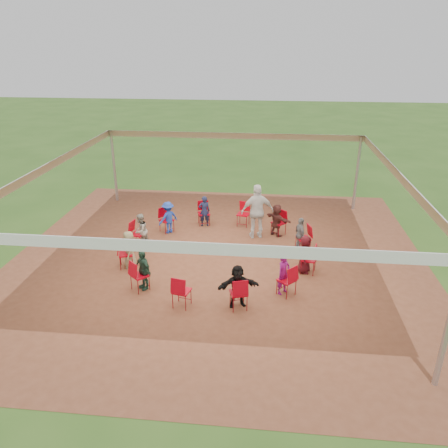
# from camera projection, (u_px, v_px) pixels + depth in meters

# --- Properties ---
(ground) EXTENTS (80.00, 80.00, 0.00)m
(ground) POSITION_uv_depth(u_px,v_px,m) (218.00, 259.00, 13.88)
(ground) COLOR #30551A
(ground) RESTS_ON ground
(dirt_patch) EXTENTS (13.00, 13.00, 0.00)m
(dirt_patch) POSITION_uv_depth(u_px,v_px,m) (218.00, 258.00, 13.88)
(dirt_patch) COLOR brown
(dirt_patch) RESTS_ON ground
(tent) EXTENTS (10.33, 10.33, 3.00)m
(tent) POSITION_uv_depth(u_px,v_px,m) (218.00, 188.00, 12.96)
(tent) COLOR #B2B2B7
(tent) RESTS_ON ground
(chair_0) EXTENTS (0.52, 0.51, 0.90)m
(chair_0) POSITION_uv_depth(u_px,v_px,m) (309.00, 259.00, 12.87)
(chair_0) COLOR #BB0113
(chair_0) RESTS_ON ground
(chair_1) EXTENTS (0.55, 0.53, 0.90)m
(chair_1) POSITION_uv_depth(u_px,v_px,m) (303.00, 238.00, 14.22)
(chair_1) COLOR #BB0113
(chair_1) RESTS_ON ground
(chair_2) EXTENTS (0.61, 0.61, 0.90)m
(chair_2) POSITION_uv_depth(u_px,v_px,m) (279.00, 223.00, 15.43)
(chair_2) COLOR #BB0113
(chair_2) RESTS_ON ground
(chair_3) EXTENTS (0.51, 0.52, 0.90)m
(chair_3) POSITION_uv_depth(u_px,v_px,m) (243.00, 214.00, 16.18)
(chair_3) COLOR #BB0113
(chair_3) RESTS_ON ground
(chair_4) EXTENTS (0.53, 0.55, 0.90)m
(chair_4) POSITION_uv_depth(u_px,v_px,m) (204.00, 213.00, 16.27)
(chair_4) COLOR #BB0113
(chair_4) RESTS_ON ground
(chair_5) EXTENTS (0.61, 0.61, 0.90)m
(chair_5) POSITION_uv_depth(u_px,v_px,m) (167.00, 220.00, 15.66)
(chair_5) COLOR #BB0113
(chair_5) RESTS_ON ground
(chair_6) EXTENTS (0.52, 0.51, 0.90)m
(chair_6) POSITION_uv_depth(u_px,v_px,m) (138.00, 234.00, 14.54)
(chair_6) COLOR #BB0113
(chair_6) RESTS_ON ground
(chair_7) EXTENTS (0.55, 0.53, 0.90)m
(chair_7) POSITION_uv_depth(u_px,v_px,m) (126.00, 254.00, 13.18)
(chair_7) COLOR #BB0113
(chair_7) RESTS_ON ground
(chair_8) EXTENTS (0.61, 0.61, 0.90)m
(chair_8) POSITION_uv_depth(u_px,v_px,m) (140.00, 276.00, 11.97)
(chair_8) COLOR #BB0113
(chair_8) RESTS_ON ground
(chair_9) EXTENTS (0.51, 0.52, 0.90)m
(chair_9) POSITION_uv_depth(u_px,v_px,m) (182.00, 291.00, 11.22)
(chair_9) COLOR #BB0113
(chair_9) RESTS_ON ground
(chair_10) EXTENTS (0.53, 0.55, 0.90)m
(chair_10) POSITION_uv_depth(u_px,v_px,m) (239.00, 293.00, 11.14)
(chair_10) COLOR #BB0113
(chair_10) RESTS_ON ground
(chair_11) EXTENTS (0.61, 0.61, 0.90)m
(chair_11) POSITION_uv_depth(u_px,v_px,m) (287.00, 280.00, 11.74)
(chair_11) COLOR #BB0113
(chair_11) RESTS_ON ground
(person_seated_0) EXTENTS (0.43, 0.63, 1.17)m
(person_seated_0) POSITION_uv_depth(u_px,v_px,m) (305.00, 254.00, 12.85)
(person_seated_0) COLOR #430B12
(person_seated_0) RESTS_ON ground
(person_seated_1) EXTENTS (0.54, 0.76, 1.17)m
(person_seated_1) POSITION_uv_depth(u_px,v_px,m) (300.00, 235.00, 14.15)
(person_seated_1) COLOR slate
(person_seated_1) RESTS_ON ground
(person_seated_2) EXTENTS (1.07, 1.03, 1.17)m
(person_seated_2) POSITION_uv_depth(u_px,v_px,m) (277.00, 220.00, 15.31)
(person_seated_2) COLOR #5A2B26
(person_seated_2) RESTS_ON ground
(person_seated_3) EXTENTS (0.49, 0.39, 1.17)m
(person_seated_3) POSITION_uv_depth(u_px,v_px,m) (204.00, 211.00, 16.10)
(person_seated_3) COLOR #1A2142
(person_seated_3) RESTS_ON ground
(person_seated_4) EXTENTS (0.78, 0.81, 1.17)m
(person_seated_4) POSITION_uv_depth(u_px,v_px,m) (168.00, 217.00, 15.53)
(person_seated_4) COLOR #1F41AE
(person_seated_4) RESTS_ON ground
(person_seated_5) EXTENTS (0.44, 0.62, 1.17)m
(person_seated_5) POSITION_uv_depth(u_px,v_px,m) (141.00, 231.00, 14.45)
(person_seated_5) COLOR #9D9B8C
(person_seated_5) RESTS_ON ground
(person_seated_6) EXTENTS (0.48, 0.64, 1.17)m
(person_seated_6) POSITION_uv_depth(u_px,v_px,m) (130.00, 249.00, 13.15)
(person_seated_6) COLOR #8E8257
(person_seated_6) RESTS_ON ground
(person_seated_7) EXTENTS (0.74, 0.72, 1.17)m
(person_seated_7) POSITION_uv_depth(u_px,v_px,m) (143.00, 270.00, 11.99)
(person_seated_7) COLOR #294E3C
(person_seated_7) RESTS_ON ground
(person_seated_8) EXTENTS (1.15, 0.71, 1.17)m
(person_seated_8) POSITION_uv_depth(u_px,v_px,m) (238.00, 286.00, 11.19)
(person_seated_8) COLOR black
(person_seated_8) RESTS_ON ground
(person_seated_9) EXTENTS (0.49, 0.50, 1.17)m
(person_seated_9) POSITION_uv_depth(u_px,v_px,m) (284.00, 274.00, 11.77)
(person_seated_9) COLOR #851169
(person_seated_9) RESTS_ON ground
(standing_person) EXTENTS (1.24, 0.84, 1.93)m
(standing_person) POSITION_uv_depth(u_px,v_px,m) (257.00, 212.00, 15.01)
(standing_person) COLOR silver
(standing_person) RESTS_ON ground
(cable_coil) EXTENTS (0.34, 0.34, 0.03)m
(cable_coil) POSITION_uv_depth(u_px,v_px,m) (230.00, 249.00, 14.44)
(cable_coil) COLOR black
(cable_coil) RESTS_ON ground
(laptop) EXTENTS (0.29, 0.33, 0.20)m
(laptop) POSITION_uv_depth(u_px,v_px,m) (299.00, 255.00, 12.91)
(laptop) COLOR #B7B7BC
(laptop) RESTS_ON ground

